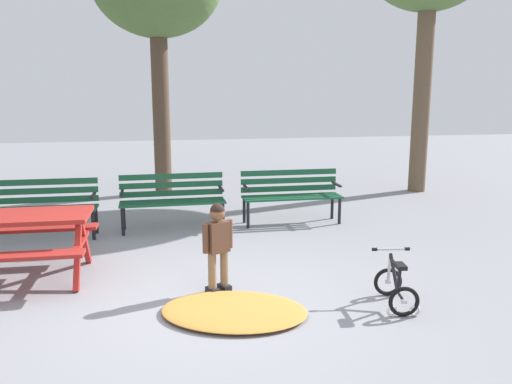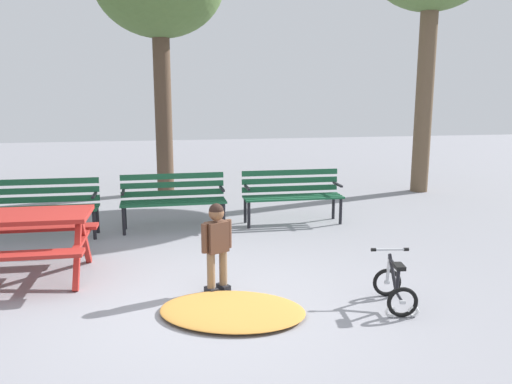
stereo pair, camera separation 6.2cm
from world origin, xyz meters
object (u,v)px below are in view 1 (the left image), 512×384
Objects in this scene: picnic_table at (7,230)px; park_bench_left at (172,197)px; kids_bicycle at (396,287)px; park_bench_right at (291,192)px; park_bench_far_left at (41,204)px; child_standing at (218,241)px.

picnic_table is 2.70m from park_bench_left.
park_bench_left is 4.01m from kids_bicycle.
park_bench_left is at bearing 45.41° from picnic_table.
kids_bicycle is (0.17, -3.45, -0.31)m from park_bench_right.
child_standing reaches higher than park_bench_far_left.
child_standing is (0.37, -2.71, 0.05)m from park_bench_left.
picnic_table is 4.26m from kids_bicycle.
park_bench_right is 2.68× the size of kids_bicycle.
picnic_table is 3.06× the size of kids_bicycle.
picnic_table reaches higher than kids_bicycle.
kids_bicycle is at bearing -39.60° from park_bench_far_left.
park_bench_left reaches higher than kids_bicycle.
park_bench_far_left is 3.43m from child_standing.
picnic_table is 1.78m from park_bench_far_left.
child_standing is (2.27, -0.79, -0.03)m from picnic_table.
park_bench_right is (3.80, 0.17, 0.00)m from park_bench_far_left.
park_bench_far_left is 2.68× the size of kids_bicycle.
picnic_table is 1.14× the size of park_bench_far_left.
kids_bicycle is (2.07, -3.43, -0.31)m from park_bench_left.
picnic_table is 1.14× the size of park_bench_right.
park_bench_right is at bearing 60.89° from child_standing.
park_bench_left is at bearing -179.16° from park_bench_right.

